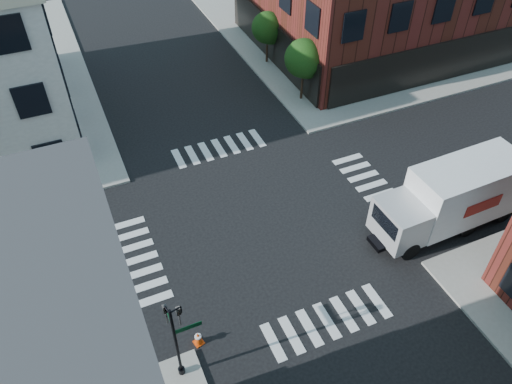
{
  "coord_description": "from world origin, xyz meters",
  "views": [
    {
      "loc": [
        -8.05,
        -17.32,
        19.69
      ],
      "look_at": [
        -0.57,
        -0.26,
        2.5
      ],
      "focal_mm": 35.0,
      "sensor_mm": 36.0,
      "label": 1
    }
  ],
  "objects": [
    {
      "name": "signal_pole",
      "position": [
        -6.72,
        -6.68,
        2.86
      ],
      "size": [
        1.29,
        1.24,
        4.6
      ],
      "color": "black",
      "rests_on": "ground"
    },
    {
      "name": "traffic_cone",
      "position": [
        -5.7,
        -5.7,
        0.37
      ],
      "size": [
        0.5,
        0.5,
        0.76
      ],
      "rotation": [
        0.0,
        0.0,
        0.24
      ],
      "color": "#D63E09",
      "rests_on": "ground"
    },
    {
      "name": "tree_near",
      "position": [
        7.56,
        9.98,
        3.16
      ],
      "size": [
        2.69,
        2.69,
        4.49
      ],
      "color": "black",
      "rests_on": "ground"
    },
    {
      "name": "tree_far",
      "position": [
        7.56,
        15.98,
        2.87
      ],
      "size": [
        2.43,
        2.43,
        4.07
      ],
      "color": "black",
      "rests_on": "ground"
    },
    {
      "name": "ground",
      "position": [
        0.0,
        0.0,
        0.0
      ],
      "size": [
        120.0,
        120.0,
        0.0
      ],
      "primitive_type": "plane",
      "color": "black",
      "rests_on": "ground"
    },
    {
      "name": "sidewalk_ne",
      "position": [
        21.0,
        21.0,
        0.07
      ],
      "size": [
        30.0,
        30.0,
        0.15
      ],
      "primitive_type": "cube",
      "color": "gray",
      "rests_on": "ground"
    },
    {
      "name": "box_truck",
      "position": [
        8.85,
        -4.2,
        1.99
      ],
      "size": [
        8.51,
        2.77,
        3.82
      ],
      "rotation": [
        0.0,
        0.0,
        0.02
      ],
      "color": "silver",
      "rests_on": "ground"
    }
  ]
}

